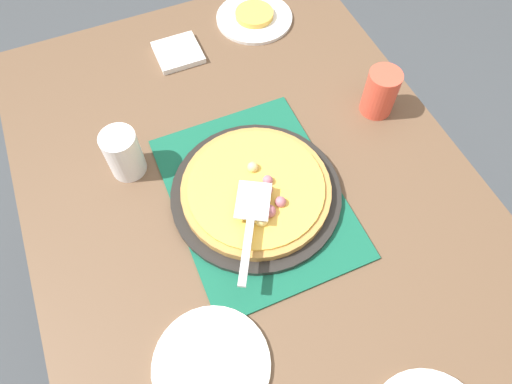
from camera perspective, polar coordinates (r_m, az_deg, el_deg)
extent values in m
plane|color=#3D4247|center=(1.72, 0.00, -13.06)|extent=(8.00, 8.00, 0.00)
cube|color=brown|center=(1.04, 0.00, -0.97)|extent=(1.40, 1.00, 0.03)
cube|color=brown|center=(1.81, 5.03, 14.46)|extent=(0.07, 0.07, 0.72)
cube|color=brown|center=(1.71, -22.68, 5.13)|extent=(0.07, 0.07, 0.72)
cube|color=#145B42|center=(1.02, 0.00, -0.48)|extent=(0.48, 0.36, 0.01)
cylinder|color=black|center=(1.01, 0.00, -0.20)|extent=(0.38, 0.38, 0.01)
cylinder|color=#B78442|center=(1.00, 0.00, 0.29)|extent=(0.33, 0.33, 0.02)
cylinder|color=#EAB747|center=(0.99, 0.00, 0.67)|extent=(0.30, 0.30, 0.01)
sphere|color=#B76675|center=(0.94, 1.47, -2.51)|extent=(0.03, 0.03, 0.03)
sphere|color=#E5CC7F|center=(0.96, -0.65, -0.97)|extent=(0.02, 0.02, 0.02)
sphere|color=#B76675|center=(0.96, 3.10, -1.24)|extent=(0.02, 0.02, 0.02)
sphere|color=#E5CC7F|center=(1.00, -0.40, 3.14)|extent=(0.02, 0.02, 0.02)
sphere|color=#B76675|center=(0.99, 1.36, 1.70)|extent=(0.02, 0.02, 0.02)
sphere|color=#B76675|center=(0.94, 1.37, -2.73)|extent=(0.02, 0.02, 0.02)
sphere|color=#E5CC7F|center=(0.94, 0.67, -3.48)|extent=(0.03, 0.03, 0.03)
sphere|color=#B76675|center=(0.97, 1.30, 0.28)|extent=(0.03, 0.03, 0.03)
cylinder|color=white|center=(1.41, -0.21, 21.00)|extent=(0.22, 0.22, 0.01)
cylinder|color=white|center=(0.90, -5.63, -20.81)|extent=(0.22, 0.22, 0.01)
cylinder|color=#EAB747|center=(1.40, -0.21, 21.42)|extent=(0.11, 0.11, 0.02)
cylinder|color=#E04C38|center=(1.17, 15.35, 11.97)|extent=(0.08, 0.08, 0.12)
cylinder|color=white|center=(1.06, -16.30, 4.65)|extent=(0.08, 0.08, 0.12)
cube|color=silver|center=(0.94, -0.35, -1.08)|extent=(0.11, 0.11, 0.00)
cube|color=#B2B2B7|center=(0.89, -1.23, -7.53)|extent=(0.13, 0.08, 0.01)
cube|color=white|center=(1.32, -9.75, 16.87)|extent=(0.12, 0.12, 0.02)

